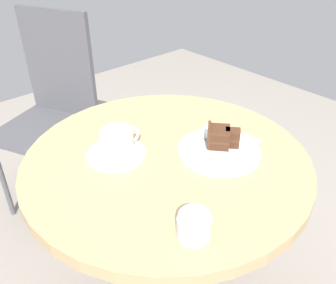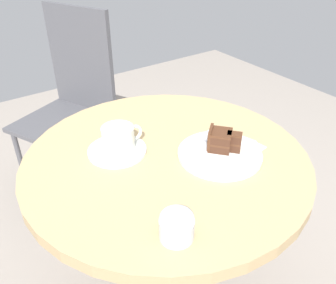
{
  "view_description": "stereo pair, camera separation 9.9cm",
  "coord_description": "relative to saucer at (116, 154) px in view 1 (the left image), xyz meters",
  "views": [
    {
      "loc": [
        -0.55,
        -0.62,
        1.27
      ],
      "look_at": [
        0.01,
        0.0,
        0.74
      ],
      "focal_mm": 38.0,
      "sensor_mm": 36.0,
      "label": 1
    },
    {
      "loc": [
        -0.47,
        -0.68,
        1.27
      ],
      "look_at": [
        0.01,
        0.0,
        0.74
      ],
      "focal_mm": 38.0,
      "sensor_mm": 36.0,
      "label": 2
    }
  ],
  "objects": [
    {
      "name": "teaspoon",
      "position": [
        0.03,
        -0.03,
        0.01
      ],
      "size": [
        0.04,
        0.11,
        0.0
      ],
      "rotation": [
        0.0,
        0.0,
        4.44
      ],
      "color": "#B7B7BC",
      "rests_on": "saucer"
    },
    {
      "name": "cake_plate",
      "position": [
        0.23,
        -0.18,
        0.0
      ],
      "size": [
        0.24,
        0.24,
        0.01
      ],
      "color": "silver",
      "rests_on": "cafe_table"
    },
    {
      "name": "coffee_cup",
      "position": [
        0.01,
        -0.0,
        0.04
      ],
      "size": [
        0.12,
        0.09,
        0.07
      ],
      "color": "silver",
      "rests_on": "saucer"
    },
    {
      "name": "cake_slice",
      "position": [
        0.24,
        -0.17,
        0.04
      ],
      "size": [
        0.09,
        0.1,
        0.06
      ],
      "rotation": [
        0.0,
        0.0,
        5.42
      ],
      "color": "#422619",
      "rests_on": "cake_plate"
    },
    {
      "name": "napkin",
      "position": [
        0.28,
        -0.16,
        -0.0
      ],
      "size": [
        0.19,
        0.2,
        0.0
      ],
      "rotation": [
        0.0,
        0.0,
        1.72
      ],
      "color": "silver",
      "rests_on": "cafe_table"
    },
    {
      "name": "cafe_chair",
      "position": [
        0.15,
        0.75,
        -0.15
      ],
      "size": [
        0.51,
        0.51,
        0.94
      ],
      "rotation": [
        0.0,
        0.0,
        5.15
      ],
      "color": "#4C4C51",
      "rests_on": "ground"
    },
    {
      "name": "saucer",
      "position": [
        0.0,
        0.0,
        0.0
      ],
      "size": [
        0.17,
        0.17,
        0.01
      ],
      "color": "silver",
      "rests_on": "cafe_table"
    },
    {
      "name": "fork",
      "position": [
        0.22,
        -0.13,
        0.01
      ],
      "size": [
        0.09,
        0.11,
        0.0
      ],
      "rotation": [
        0.0,
        0.0,
        0.91
      ],
      "color": "#B7B7BC",
      "rests_on": "cake_plate"
    },
    {
      "name": "cafe_table",
      "position": [
        0.11,
        -0.1,
        -0.12
      ],
      "size": [
        0.81,
        0.81,
        0.7
      ],
      "color": "tan",
      "rests_on": "ground"
    },
    {
      "name": "sugar_pot",
      "position": [
        -0.05,
        -0.36,
        0.03
      ],
      "size": [
        0.07,
        0.07,
        0.07
      ],
      "color": "silver",
      "rests_on": "cafe_table"
    }
  ]
}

